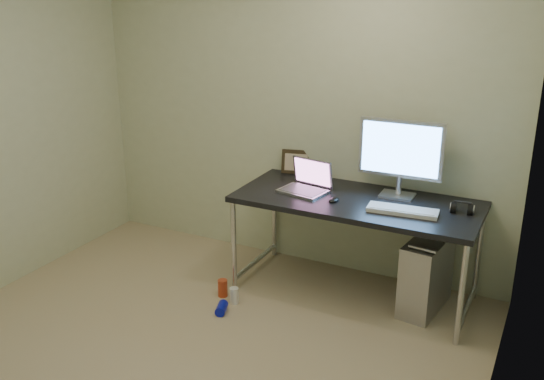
{
  "coord_description": "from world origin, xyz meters",
  "views": [
    {
      "loc": [
        1.94,
        -2.51,
        2.24
      ],
      "look_at": [
        0.17,
        1.02,
        0.85
      ],
      "focal_mm": 40.0,
      "sensor_mm": 36.0,
      "label": 1
    }
  ],
  "objects": [
    {
      "name": "floor",
      "position": [
        0.0,
        0.0,
        0.0
      ],
      "size": [
        3.5,
        3.5,
        0.0
      ],
      "primitive_type": "plane",
      "color": "tan",
      "rests_on": "ground"
    },
    {
      "name": "wall_back",
      "position": [
        0.0,
        1.75,
        1.25
      ],
      "size": [
        3.5,
        0.02,
        2.5
      ],
      "primitive_type": "cube",
      "color": "beige",
      "rests_on": "ground"
    },
    {
      "name": "wall_right",
      "position": [
        1.75,
        0.0,
        1.25
      ],
      "size": [
        0.02,
        3.5,
        2.5
      ],
      "primitive_type": "cube",
      "color": "beige",
      "rests_on": "ground"
    },
    {
      "name": "desk",
      "position": [
        0.67,
        1.37,
        0.68
      ],
      "size": [
        1.73,
        0.76,
        0.75
      ],
      "color": "black",
      "rests_on": "ground"
    },
    {
      "name": "tower_computer",
      "position": [
        1.2,
        1.39,
        0.27
      ],
      "size": [
        0.29,
        0.53,
        0.56
      ],
      "rotation": [
        0.0,
        0.0,
        -0.13
      ],
      "color": "silver",
      "rests_on": "ground"
    },
    {
      "name": "cable_a",
      "position": [
        1.15,
        1.7,
        0.4
      ],
      "size": [
        0.01,
        0.16,
        0.69
      ],
      "primitive_type": "cylinder",
      "rotation": [
        0.21,
        0.0,
        0.0
      ],
      "color": "black",
      "rests_on": "ground"
    },
    {
      "name": "cable_b",
      "position": [
        1.24,
        1.68,
        0.38
      ],
      "size": [
        0.02,
        0.11,
        0.71
      ],
      "primitive_type": "cylinder",
      "rotation": [
        0.14,
        0.0,
        0.09
      ],
      "color": "black",
      "rests_on": "ground"
    },
    {
      "name": "can_red",
      "position": [
        -0.17,
        0.89,
        0.07
      ],
      "size": [
        0.09,
        0.09,
        0.13
      ],
      "primitive_type": "cylinder",
      "rotation": [
        0.0,
        0.0,
        0.26
      ],
      "color": "#B73E1F",
      "rests_on": "ground"
    },
    {
      "name": "can_white",
      "position": [
        -0.05,
        0.84,
        0.06
      ],
      "size": [
        0.07,
        0.07,
        0.12
      ],
      "primitive_type": "cylinder",
      "rotation": [
        0.0,
        0.0,
        -0.15
      ],
      "color": "white",
      "rests_on": "ground"
    },
    {
      "name": "can_blue",
      "position": [
        -0.06,
        0.68,
        0.04
      ],
      "size": [
        0.11,
        0.14,
        0.07
      ],
      "primitive_type": "cylinder",
      "rotation": [
        1.57,
        0.0,
        0.33
      ],
      "color": "#0E16C6",
      "rests_on": "ground"
    },
    {
      "name": "laptop",
      "position": [
        0.28,
        1.38,
        0.8
      ],
      "size": [
        0.37,
        0.32,
        0.23
      ],
      "rotation": [
        0.0,
        0.0,
        -0.18
      ],
      "color": "silver",
      "rests_on": "desk"
    },
    {
      "name": "monitor",
      "position": [
        0.91,
        1.56,
        1.08
      ],
      "size": [
        0.6,
        0.18,
        0.56
      ],
      "rotation": [
        0.0,
        0.0,
        0.03
      ],
      "color": "silver",
      "rests_on": "desk"
    },
    {
      "name": "keyboard",
      "position": [
        1.03,
        1.26,
        0.76
      ],
      "size": [
        0.48,
        0.2,
        0.03
      ],
      "primitive_type": "cube",
      "rotation": [
        0.0,
        0.0,
        0.09
      ],
      "color": "silver",
      "rests_on": "desk"
    },
    {
      "name": "mouse_right",
      "position": [
        1.23,
        1.28,
        0.77
      ],
      "size": [
        0.09,
        0.12,
        0.03
      ],
      "primitive_type": "ellipsoid",
      "rotation": [
        0.0,
        0.0,
        0.35
      ],
      "color": "black",
      "rests_on": "desk"
    },
    {
      "name": "mouse_left",
      "position": [
        0.54,
        1.26,
        0.77
      ],
      "size": [
        0.07,
        0.11,
        0.03
      ],
      "primitive_type": "ellipsoid",
      "rotation": [
        0.0,
        0.0,
        -0.12
      ],
      "color": "black",
      "rests_on": "desk"
    },
    {
      "name": "headphones",
      "position": [
        1.38,
        1.44,
        0.78
      ],
      "size": [
        0.15,
        0.09,
        0.1
      ],
      "rotation": [
        0.0,
        0.0,
        0.09
      ],
      "color": "black",
      "rests_on": "desk"
    },
    {
      "name": "picture_frame",
      "position": [
        0.04,
        1.73,
        0.85
      ],
      "size": [
        0.25,
        0.13,
        0.19
      ],
      "primitive_type": "cube",
      "rotation": [
        -0.21,
        0.0,
        0.26
      ],
      "color": "black",
      "rests_on": "desk"
    },
    {
      "name": "webcam",
      "position": [
        0.28,
        1.64,
        0.84
      ],
      "size": [
        0.04,
        0.04,
        0.12
      ],
      "rotation": [
        0.0,
        0.0,
        0.16
      ],
      "color": "silver",
      "rests_on": "desk"
    }
  ]
}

